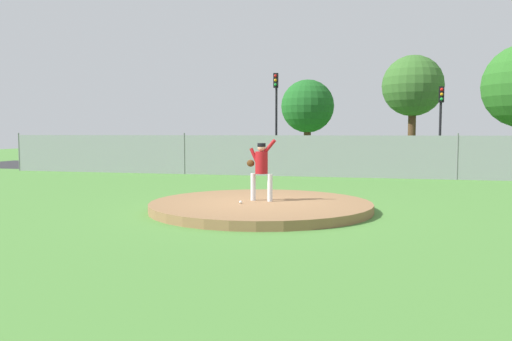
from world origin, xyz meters
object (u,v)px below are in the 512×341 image
(parked_car_teal, at_px, (393,154))
(traffic_light_near, at_px, (276,103))
(traffic_light_far, at_px, (441,112))
(baseball, at_px, (241,202))
(traffic_cone_orange, at_px, (441,168))
(parked_car_navy, at_px, (268,154))
(parked_car_charcoal, at_px, (337,155))
(parked_car_slate, at_px, (174,153))
(pitcher_youth, at_px, (261,166))

(parked_car_teal, bearing_deg, traffic_light_near, 150.27)
(traffic_light_far, bearing_deg, parked_car_teal, -127.40)
(baseball, distance_m, traffic_light_far, 20.09)
(traffic_cone_orange, height_order, traffic_light_near, traffic_light_near)
(parked_car_navy, bearing_deg, traffic_light_near, 95.67)
(parked_car_teal, relative_size, traffic_light_near, 0.81)
(traffic_light_near, bearing_deg, traffic_light_far, -2.81)
(parked_car_navy, xyz_separation_m, parked_car_teal, (6.58, 0.16, 0.04))
(parked_car_teal, distance_m, traffic_light_near, 8.58)
(parked_car_charcoal, height_order, traffic_cone_orange, parked_car_charcoal)
(traffic_light_far, bearing_deg, parked_car_slate, -165.18)
(traffic_light_near, bearing_deg, baseball, -81.10)
(parked_car_slate, height_order, traffic_light_far, traffic_light_far)
(baseball, height_order, traffic_light_near, traffic_light_near)
(parked_car_slate, bearing_deg, parked_car_charcoal, 0.75)
(pitcher_youth, distance_m, parked_car_navy, 14.75)
(baseball, bearing_deg, traffic_light_near, 98.90)
(pitcher_youth, bearing_deg, parked_car_charcoal, 86.89)
(pitcher_youth, bearing_deg, parked_car_navy, 101.63)
(parked_car_teal, bearing_deg, traffic_light_far, 52.60)
(baseball, bearing_deg, pitcher_youth, 58.04)
(traffic_cone_orange, xyz_separation_m, traffic_light_near, (-9.22, 5.23, 3.53))
(parked_car_teal, height_order, parked_car_slate, parked_car_teal)
(parked_car_teal, height_order, traffic_cone_orange, parked_car_teal)
(pitcher_youth, distance_m, traffic_cone_orange, 14.61)
(baseball, height_order, parked_car_teal, parked_car_teal)
(pitcher_youth, relative_size, parked_car_navy, 0.37)
(baseball, distance_m, parked_car_slate, 16.87)
(traffic_light_near, bearing_deg, parked_car_slate, -138.89)
(parked_car_charcoal, relative_size, traffic_cone_orange, 8.19)
(baseball, xyz_separation_m, traffic_light_near, (-3.01, 19.20, 3.54))
(parked_car_teal, bearing_deg, baseball, -104.68)
(traffic_cone_orange, relative_size, traffic_light_near, 0.10)
(baseball, height_order, parked_car_slate, parked_car_slate)
(pitcher_youth, relative_size, baseball, 21.48)
(pitcher_youth, relative_size, parked_car_slate, 0.35)
(pitcher_youth, relative_size, traffic_light_far, 0.35)
(traffic_cone_orange, distance_m, traffic_light_far, 5.57)
(parked_car_teal, distance_m, traffic_light_far, 4.99)
(traffic_light_near, bearing_deg, traffic_cone_orange, -29.55)
(parked_car_slate, distance_m, parked_car_charcoal, 9.17)
(parked_car_charcoal, distance_m, traffic_cone_orange, 5.18)
(parked_car_slate, distance_m, traffic_light_far, 15.36)
(parked_car_navy, height_order, parked_car_charcoal, parked_car_navy)
(traffic_light_far, bearing_deg, traffic_light_near, 177.19)
(pitcher_youth, bearing_deg, traffic_light_near, 100.32)
(pitcher_youth, distance_m, traffic_light_near, 19.09)
(traffic_cone_orange, bearing_deg, parked_car_slate, 176.51)
(parked_car_slate, bearing_deg, parked_car_navy, 2.19)
(pitcher_youth, height_order, parked_car_teal, pitcher_youth)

